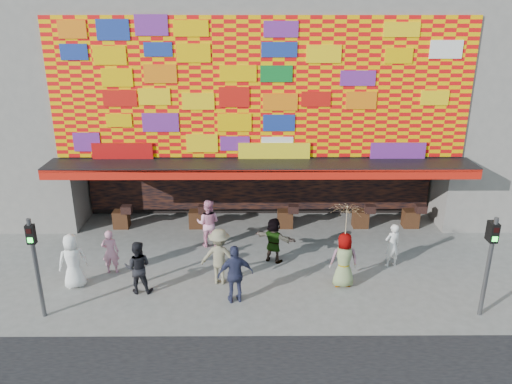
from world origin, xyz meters
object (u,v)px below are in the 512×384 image
ped_a (73,261)px  ped_d (219,256)px  ped_e (235,274)px  ped_h (392,245)px  ped_b (110,252)px  ped_c (138,267)px  ped_f (274,240)px  ped_i (208,223)px  ped_g (344,260)px  parasol (347,221)px  signal_right (490,256)px  signal_left (35,257)px

ped_a → ped_d: bearing=158.5°
ped_e → ped_h: (5.17, 2.15, -0.14)m
ped_b → ped_h: bearing=178.1°
ped_c → ped_f: size_ratio=1.05×
ped_b → ped_i: 3.62m
ped_c → ped_i: (1.87, 3.17, 0.05)m
ped_i → ped_h: bearing=173.8°
ped_i → ped_b: bearing=41.0°
ped_d → ped_a: bearing=8.6°
ped_c → ped_b: bearing=-46.6°
ped_e → ped_i: (-1.11, 3.73, -0.02)m
ped_g → parasol: (0.00, 0.00, 1.32)m
ped_i → signal_right: bearing=159.0°
ped_d → ped_g: ped_d is taller
ped_a → ped_h: 10.30m
signal_left → ped_i: signal_left is taller
ped_i → ped_g: bearing=155.2°
ped_a → ped_e: 5.13m
signal_right → ped_h: size_ratio=1.96×
ped_b → ped_e: ped_e is taller
ped_g → ped_d: bearing=-5.2°
ped_c → ped_g: size_ratio=0.94×
ped_a → ped_c: 2.10m
ped_h → parasol: 2.67m
signal_left → ped_a: bearing=77.3°
ped_b → ped_f: ped_f is taller
ped_d → ped_i: 2.70m
ped_i → ped_d: bearing=110.2°
ped_c → ped_f: ped_c is taller
ped_b → ped_a: bearing=39.4°
signal_right → ped_f: signal_right is taller
ped_e → ped_i: ped_e is taller
ped_a → ped_g: bearing=155.9°
ped_d → signal_left: bearing=26.4°
ped_d → ped_f: (1.76, 1.41, -0.12)m
signal_right → ped_b: bearing=167.4°
ped_g → signal_right: bearing=154.1°
ped_d → ped_h: (5.71, 1.06, -0.15)m
signal_left → ped_d: bearing=20.5°
ped_b → parasol: bearing=168.9°
ped_i → signal_left: bearing=53.9°
ped_h → ped_f: bearing=-24.0°
signal_right → ped_i: signal_right is taller
ped_e → signal_right: bearing=160.6°
ped_i → parasol: size_ratio=0.90×
ped_g → ped_b: bearing=-8.7°
signal_right → ped_d: 7.80m
ped_b → ped_c: 1.67m
ped_c → ped_h: (8.15, 1.60, -0.08)m
ped_c → ped_e: ped_e is taller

